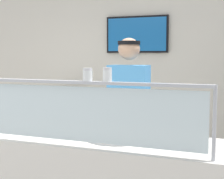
{
  "coord_description": "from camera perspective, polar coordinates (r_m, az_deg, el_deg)",
  "views": [
    {
      "loc": [
        1.89,
        -2.06,
        1.59
      ],
      "look_at": [
        0.96,
        0.37,
        1.33
      ],
      "focal_mm": 54.7,
      "sensor_mm": 36.0,
      "label": 1
    }
  ],
  "objects": [
    {
      "name": "pizza_server",
      "position": [
        2.65,
        1.16,
        -7.44
      ],
      "size": [
        0.15,
        0.29,
        0.01
      ],
      "primitive_type": "cube",
      "rotation": [
        0.0,
        0.0,
        -0.28
      ],
      "color": "#ADAFB7",
      "rests_on": "pizza_tray"
    },
    {
      "name": "shop_rear_unit",
      "position": [
        4.81,
        9.21,
        2.84
      ],
      "size": [
        6.24,
        0.13,
        2.7
      ],
      "color": "silver",
      "rests_on": "ground"
    },
    {
      "name": "prep_shelf",
      "position": [
        4.98,
        -8.67,
        -7.57
      ],
      "size": [
        0.7,
        0.55,
        0.91
      ],
      "primitive_type": "cube",
      "color": "#B7BABF",
      "rests_on": "ground"
    },
    {
      "name": "pizza_tray",
      "position": [
        2.69,
        0.8,
        -7.76
      ],
      "size": [
        0.51,
        0.51,
        0.04
      ],
      "color": "#9EA0A8",
      "rests_on": "serving_counter"
    },
    {
      "name": "worker_figure",
      "position": [
        3.32,
        2.84,
        -4.48
      ],
      "size": [
        0.41,
        0.5,
        1.76
      ],
      "color": "#23232D",
      "rests_on": "ground"
    },
    {
      "name": "parmesan_shaker",
      "position": [
        2.34,
        -4.09,
        2.36
      ],
      "size": [
        0.07,
        0.07,
        0.09
      ],
      "color": "white",
      "rests_on": "sneeze_guard"
    },
    {
      "name": "pizza_box_stack",
      "position": [
        4.89,
        -8.79,
        -1.36
      ],
      "size": [
        0.53,
        0.5,
        0.18
      ],
      "color": "silver",
      "rests_on": "prep_shelf"
    },
    {
      "name": "pepper_flake_shaker",
      "position": [
        2.29,
        -0.78,
        2.36
      ],
      "size": [
        0.06,
        0.06,
        0.1
      ],
      "color": "white",
      "rests_on": "sneeze_guard"
    },
    {
      "name": "sneeze_guard",
      "position": [
        2.36,
        -3.59,
        -2.83
      ],
      "size": [
        1.67,
        0.06,
        0.47
      ],
      "color": "#B2B5BC",
      "rests_on": "serving_counter"
    }
  ]
}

